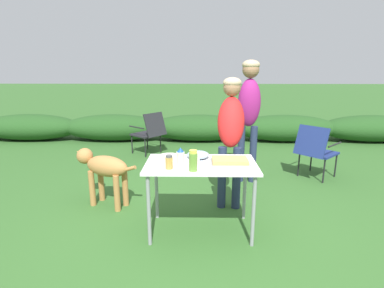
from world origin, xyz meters
The scene contains 15 objects.
ground_plane centered at (0.00, 0.00, 0.00)m, with size 60.00×60.00×0.00m, color #336028.
shrub_hedge centered at (0.00, 4.03, 0.30)m, with size 14.40×0.90×0.61m.
folding_table centered at (0.00, 0.00, 0.66)m, with size 1.10×0.64×0.74m.
food_tray centered at (0.28, -0.02, 0.77)m, with size 0.39×0.26×0.06m.
plate_stack centered at (-0.33, 0.17, 0.75)m, with size 0.23×0.23×0.02m, color white.
mixing_bowl centered at (-0.03, 0.17, 0.78)m, with size 0.23×0.23×0.07m, color #99B2CC.
paper_cup_stack centered at (-0.05, -0.07, 0.81)m, with size 0.08×0.08×0.13m, color white.
spice_jar centered at (-0.30, -0.17, 0.80)m, with size 0.07×0.07×0.13m.
relish_jar centered at (-0.07, -0.23, 0.84)m, with size 0.08×0.08×0.20m.
mayo_bottle centered at (-0.20, -0.13, 0.83)m, with size 0.08×0.08×0.20m.
standing_person_in_gray_fleece centered at (0.36, 0.66, 0.99)m, with size 0.36×0.47×1.55m.
standing_person_in_dark_puffer centered at (0.69, 1.43, 1.14)m, with size 0.34×0.26×1.77m.
dog centered at (-1.17, 0.59, 0.48)m, with size 0.86×0.46×0.70m.
camp_chair_green_behind_table centered at (-0.97, 2.85, 0.47)m, with size 0.75×0.73×0.83m.
camp_chair_near_hedge centered at (1.75, 1.57, 0.47)m, with size 0.75×0.74×0.83m.
Camera 1 is at (-0.03, -2.83, 1.66)m, focal length 28.00 mm.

